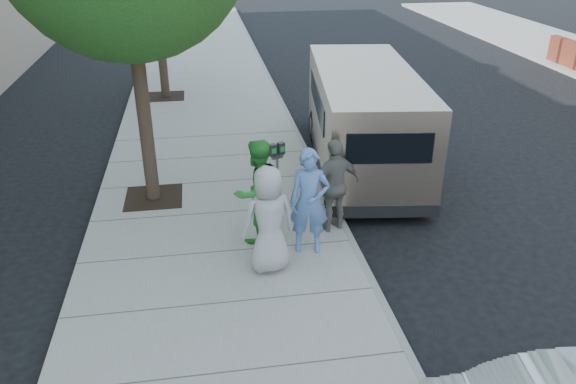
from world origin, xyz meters
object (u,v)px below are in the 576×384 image
object	(u,v)px
person_green_shirt	(257,192)
person_officer	(309,202)
parking_meter	(277,164)
van	(363,117)
person_striped_polo	(335,185)
person_gray_shirt	(269,220)

from	to	relation	value
person_green_shirt	person_officer	bearing A→B (deg)	120.25
parking_meter	person_officer	bearing A→B (deg)	-96.24
van	person_officer	distance (m)	4.34
parking_meter	person_striped_polo	xyz separation A→B (m)	(0.98, -0.76, -0.19)
person_gray_shirt	person_striped_polo	bearing A→B (deg)	-153.97
van	person_officer	world-z (taller)	van
person_green_shirt	person_gray_shirt	size ratio (longest dim) A/B	1.05
van	person_officer	xyz separation A→B (m)	(-2.05, -3.82, -0.16)
person_officer	person_gray_shirt	distance (m)	0.91
van	parking_meter	bearing A→B (deg)	-127.98
person_green_shirt	person_gray_shirt	distance (m)	0.98
person_officer	person_green_shirt	bearing A→B (deg)	159.82
person_striped_polo	person_green_shirt	bearing A→B (deg)	-13.71
parking_meter	van	xyz separation A→B (m)	(2.41, 2.39, 0.02)
van	person_gray_shirt	bearing A→B (deg)	-116.03
person_gray_shirt	person_striped_polo	world-z (taller)	person_gray_shirt
person_officer	person_green_shirt	distance (m)	0.98
van	person_striped_polo	size ratio (longest dim) A/B	3.68
person_officer	person_striped_polo	bearing A→B (deg)	57.28
van	person_striped_polo	world-z (taller)	van
parking_meter	person_green_shirt	distance (m)	1.06
van	person_green_shirt	bearing A→B (deg)	-123.80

